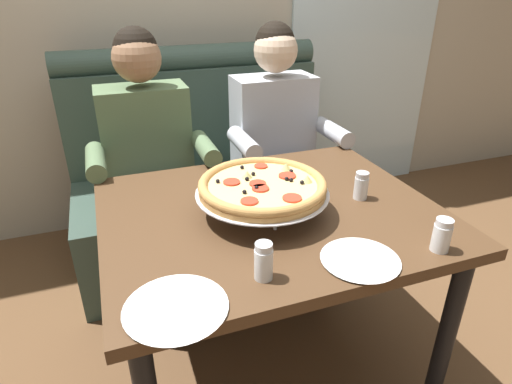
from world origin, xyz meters
TOP-DOWN VIEW (x-y plane):
  - ground_plane at (0.00, 0.00)m, footprint 16.00×16.00m
  - booth_bench at (0.00, 0.93)m, footprint 1.43×0.78m
  - dining_table at (0.00, 0.00)m, footprint 1.13×0.93m
  - diner_left at (-0.32, 0.67)m, footprint 0.54×0.64m
  - diner_right at (0.32, 0.67)m, footprint 0.54×0.64m
  - pizza at (-0.04, -0.01)m, footprint 0.44×0.44m
  - shaker_parmesan at (0.33, -0.03)m, footprint 0.05×0.05m
  - shaker_oregano at (-0.16, -0.34)m, footprint 0.05×0.05m
  - shaker_pepper_flakes at (0.37, -0.40)m, footprint 0.05×0.05m
  - plate_near_left at (0.12, -0.37)m, footprint 0.22×0.22m
  - plate_near_right at (-0.40, -0.38)m, footprint 0.25×0.25m
  - patio_chair at (1.30, 2.05)m, footprint 0.41×0.42m

SIDE VIEW (x-z plane):
  - ground_plane at x=0.00m, z-range 0.00..0.00m
  - booth_bench at x=0.00m, z-range -0.17..0.96m
  - patio_chair at x=1.30m, z-range 0.09..0.95m
  - dining_table at x=0.00m, z-range 0.28..1.01m
  - diner_left at x=-0.32m, z-range 0.07..1.35m
  - diner_right at x=0.32m, z-range 0.07..1.35m
  - plate_near_left at x=0.12m, z-range 0.74..0.76m
  - plate_near_right at x=-0.40m, z-range 0.74..0.76m
  - shaker_parmesan at x=0.33m, z-range 0.73..0.83m
  - shaker_pepper_flakes at x=0.37m, z-range 0.73..0.83m
  - shaker_oregano at x=-0.16m, z-range 0.73..0.84m
  - pizza at x=-0.04m, z-range 0.77..0.90m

